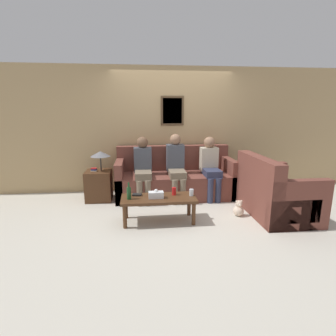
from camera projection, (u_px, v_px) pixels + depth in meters
ground_plane at (179, 204)px, 4.88m from camera, size 16.00×16.00×0.00m
wall_back at (172, 130)px, 5.59m from camera, size 9.00×0.08×2.60m
couch_main at (175, 179)px, 5.34m from camera, size 2.33×0.92×0.99m
couch_side at (274, 194)px, 4.39m from camera, size 0.92×1.36×0.99m
coffee_table at (159, 201)px, 4.09m from camera, size 1.16×0.50×0.40m
side_table_with_lamp at (99, 182)px, 5.08m from camera, size 0.49×0.48×0.96m
wine_bottle at (129, 193)px, 3.97m from camera, size 0.07×0.07×0.26m
drinking_glass at (191, 192)px, 4.14m from camera, size 0.07×0.07×0.11m
book_stack at (137, 195)px, 4.16m from camera, size 0.15×0.10×0.03m
soda_can at (174, 191)px, 4.17m from camera, size 0.07×0.07×0.12m
tissue_box at (156, 195)px, 4.03m from camera, size 0.23×0.12×0.15m
person_left at (143, 166)px, 5.01m from camera, size 0.34×0.63×1.22m
person_middle at (176, 164)px, 5.10m from camera, size 0.34×0.66×1.26m
person_right at (210, 165)px, 5.15m from camera, size 0.34×0.63×1.20m
teddy_bear at (239, 209)px, 4.35m from camera, size 0.17×0.17×0.27m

